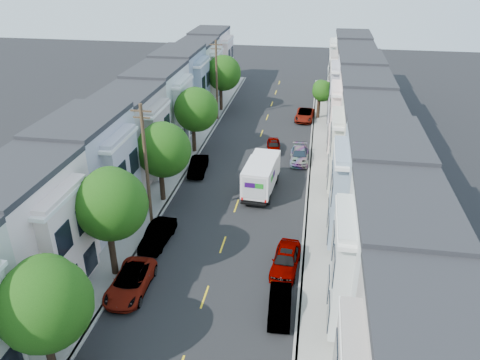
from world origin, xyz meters
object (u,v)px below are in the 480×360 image
(parked_left_b, at_px, (130,282))
(tree_a, at_px, (43,305))
(parked_right_d, at_px, (305,115))
(tree_e, at_px, (223,73))
(utility_pole_far, at_px, (217,81))
(parked_right_c, at_px, (299,155))
(parked_left_d, at_px, (198,166))
(tree_d, at_px, (195,110))
(tree_c, at_px, (163,150))
(parked_left_c, at_px, (158,235))
(tree_far_r, at_px, (322,92))
(fedex_truck, at_px, (261,175))
(utility_pole_near, at_px, (146,167))
(tree_b, at_px, (110,205))
(parked_right_a, at_px, (280,305))
(parked_right_b, at_px, (286,260))
(lead_sedan, at_px, (273,146))

(parked_left_b, bearing_deg, tree_a, -102.83)
(parked_right_d, bearing_deg, tree_e, 172.59)
(utility_pole_far, bearing_deg, parked_right_c, -45.80)
(parked_right_c, bearing_deg, parked_right_d, 88.20)
(parked_left_d, bearing_deg, tree_d, 100.53)
(parked_right_d, bearing_deg, parked_right_c, -86.70)
(tree_c, distance_m, parked_left_c, 7.83)
(parked_left_b, height_order, parked_right_c, parked_left_b)
(tree_d, bearing_deg, parked_right_c, -3.11)
(tree_a, distance_m, parked_right_d, 44.37)
(tree_far_r, bearing_deg, fedex_truck, -103.36)
(tree_d, relative_size, parked_right_c, 1.62)
(tree_d, height_order, parked_left_d, tree_d)
(fedex_truck, bearing_deg, parked_left_d, 159.95)
(utility_pole_far, xyz_separation_m, fedex_truck, (8.06, -18.95, -3.42))
(fedex_truck, bearing_deg, tree_e, 113.66)
(tree_c, distance_m, utility_pole_near, 3.95)
(parked_left_b, height_order, parked_left_c, parked_left_c)
(tree_b, relative_size, tree_far_r, 1.56)
(parked_right_d, bearing_deg, tree_b, -104.70)
(parked_right_a, relative_size, parked_right_b, 0.82)
(parked_right_a, distance_m, parked_right_c, 23.19)
(utility_pole_far, bearing_deg, tree_c, -90.00)
(tree_d, xyz_separation_m, fedex_truck, (8.07, -8.05, -3.12))
(tree_far_r, distance_m, parked_left_b, 38.78)
(utility_pole_near, height_order, parked_left_b, utility_pole_near)
(utility_pole_far, bearing_deg, parked_left_d, -84.98)
(tree_c, relative_size, parked_right_b, 1.55)
(fedex_truck, bearing_deg, parked_right_a, -74.53)
(tree_far_r, relative_size, utility_pole_near, 0.51)
(utility_pole_near, height_order, parked_right_a, utility_pole_near)
(parked_left_d, height_order, parked_right_c, parked_left_d)
(tree_b, relative_size, parked_right_a, 2.07)
(parked_left_c, bearing_deg, tree_b, -105.10)
(parked_right_b, bearing_deg, tree_a, -131.40)
(tree_a, distance_m, tree_e, 44.88)
(utility_pole_far, distance_m, parked_right_c, 16.68)
(parked_left_c, bearing_deg, lead_sedan, 74.04)
(tree_b, distance_m, utility_pole_near, 6.72)
(lead_sedan, relative_size, parked_right_c, 0.85)
(lead_sedan, bearing_deg, tree_c, -128.94)
(parked_right_c, distance_m, parked_right_d, 13.28)
(tree_a, distance_m, parked_right_a, 13.43)
(utility_pole_far, height_order, parked_right_b, utility_pole_far)
(parked_left_b, bearing_deg, tree_e, 90.92)
(tree_far_r, distance_m, utility_pole_near, 31.57)
(tree_d, bearing_deg, tree_a, -90.00)
(tree_a, height_order, parked_right_d, tree_a)
(fedex_truck, height_order, parked_left_b, fedex_truck)
(tree_b, bearing_deg, parked_right_b, 12.83)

